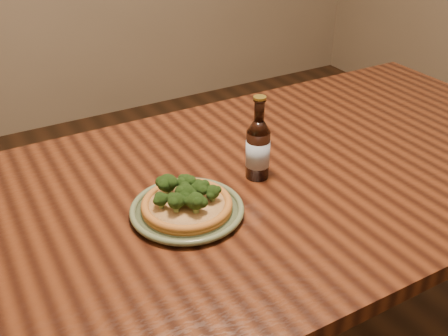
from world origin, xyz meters
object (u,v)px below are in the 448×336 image
table (291,197)px  beer_bottle (258,148)px  plate (187,210)px  pizza (186,202)px

table → beer_bottle: 0.20m
table → plate: 0.34m
plate → pizza: (-0.00, 0.00, 0.02)m
pizza → plate: bearing=-73.4°
pizza → beer_bottle: (0.22, 0.06, 0.05)m
table → pizza: 0.35m
table → beer_bottle: size_ratio=7.63×
beer_bottle → pizza: bearing=-176.9°
plate → beer_bottle: 0.23m
table → plate: bearing=-171.1°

